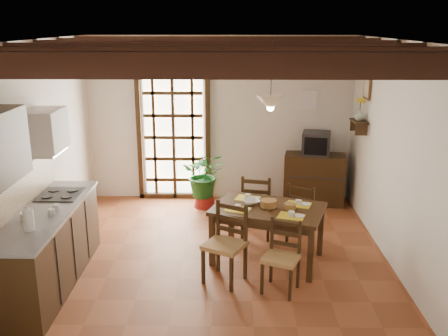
{
  "coord_description": "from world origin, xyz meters",
  "views": [
    {
      "loc": [
        0.21,
        -5.92,
        3.0
      ],
      "look_at": [
        0.1,
        0.4,
        1.15
      ],
      "focal_mm": 40.0,
      "sensor_mm": 36.0,
      "label": 1
    }
  ],
  "objects_px": {
    "chair_near_left": "(225,258)",
    "chair_near_right": "(281,270)",
    "potted_plant": "(204,174)",
    "dining_table": "(268,214)",
    "pendant_lamp": "(271,101)",
    "crt_tv": "(316,144)",
    "kitchen_counter": "(48,246)",
    "sideboard": "(314,179)",
    "chair_far_left": "(257,217)",
    "chair_far_right": "(304,224)"
  },
  "relations": [
    {
      "from": "chair_near_left",
      "to": "chair_near_right",
      "type": "bearing_deg",
      "value": 9.31
    },
    {
      "from": "chair_near_left",
      "to": "potted_plant",
      "type": "xyz_separation_m",
      "value": [
        -0.38,
        2.52,
        0.27
      ]
    },
    {
      "from": "dining_table",
      "to": "pendant_lamp",
      "type": "relative_size",
      "value": 1.86
    },
    {
      "from": "crt_tv",
      "to": "chair_near_right",
      "type": "bearing_deg",
      "value": -94.08
    },
    {
      "from": "kitchen_counter",
      "to": "crt_tv",
      "type": "xyz_separation_m",
      "value": [
        3.57,
        2.82,
        0.58
      ]
    },
    {
      "from": "dining_table",
      "to": "chair_near_right",
      "type": "xyz_separation_m",
      "value": [
        0.1,
        -0.77,
        -0.38
      ]
    },
    {
      "from": "kitchen_counter",
      "to": "chair_near_right",
      "type": "xyz_separation_m",
      "value": [
        2.73,
        -0.14,
        -0.21
      ]
    },
    {
      "from": "dining_table",
      "to": "chair_near_right",
      "type": "bearing_deg",
      "value": -63.9
    },
    {
      "from": "kitchen_counter",
      "to": "sideboard",
      "type": "bearing_deg",
      "value": 38.36
    },
    {
      "from": "dining_table",
      "to": "chair_far_left",
      "type": "bearing_deg",
      "value": 115.97
    },
    {
      "from": "kitchen_counter",
      "to": "chair_far_right",
      "type": "distance_m",
      "value": 3.39
    },
    {
      "from": "chair_near_right",
      "to": "sideboard",
      "type": "bearing_deg",
      "value": 97.35
    },
    {
      "from": "dining_table",
      "to": "crt_tv",
      "type": "xyz_separation_m",
      "value": [
        0.94,
        2.18,
        0.4
      ]
    },
    {
      "from": "chair_near_left",
      "to": "sideboard",
      "type": "height_order",
      "value": "chair_near_left"
    },
    {
      "from": "sideboard",
      "to": "potted_plant",
      "type": "distance_m",
      "value": 1.89
    },
    {
      "from": "chair_near_right",
      "to": "potted_plant",
      "type": "relative_size",
      "value": 0.42
    },
    {
      "from": "kitchen_counter",
      "to": "dining_table",
      "type": "bearing_deg",
      "value": 13.58
    },
    {
      "from": "chair_near_right",
      "to": "sideboard",
      "type": "distance_m",
      "value": 3.08
    },
    {
      "from": "chair_near_left",
      "to": "chair_far_right",
      "type": "relative_size",
      "value": 1.06
    },
    {
      "from": "dining_table",
      "to": "potted_plant",
      "type": "height_order",
      "value": "potted_plant"
    },
    {
      "from": "chair_near_right",
      "to": "potted_plant",
      "type": "height_order",
      "value": "potted_plant"
    },
    {
      "from": "chair_near_right",
      "to": "chair_far_right",
      "type": "height_order",
      "value": "chair_far_right"
    },
    {
      "from": "dining_table",
      "to": "sideboard",
      "type": "xyz_separation_m",
      "value": [
        0.94,
        2.19,
        -0.22
      ]
    },
    {
      "from": "dining_table",
      "to": "chair_near_left",
      "type": "height_order",
      "value": "chair_near_left"
    },
    {
      "from": "chair_far_right",
      "to": "dining_table",
      "type": "bearing_deg",
      "value": 76.0
    },
    {
      "from": "kitchen_counter",
      "to": "potted_plant",
      "type": "bearing_deg",
      "value": 56.81
    },
    {
      "from": "crt_tv",
      "to": "potted_plant",
      "type": "relative_size",
      "value": 0.26
    },
    {
      "from": "kitchen_counter",
      "to": "crt_tv",
      "type": "distance_m",
      "value": 4.58
    },
    {
      "from": "sideboard",
      "to": "chair_near_left",
      "type": "bearing_deg",
      "value": -108.75
    },
    {
      "from": "chair_far_right",
      "to": "potted_plant",
      "type": "xyz_separation_m",
      "value": [
        -1.47,
        1.41,
        0.29
      ]
    },
    {
      "from": "chair_far_left",
      "to": "crt_tv",
      "type": "distance_m",
      "value": 1.91
    },
    {
      "from": "sideboard",
      "to": "crt_tv",
      "type": "relative_size",
      "value": 1.91
    },
    {
      "from": "chair_near_right",
      "to": "chair_far_left",
      "type": "bearing_deg",
      "value": 120.67
    },
    {
      "from": "chair_far_right",
      "to": "sideboard",
      "type": "height_order",
      "value": "chair_far_right"
    },
    {
      "from": "dining_table",
      "to": "crt_tv",
      "type": "relative_size",
      "value": 2.96
    },
    {
      "from": "chair_far_right",
      "to": "potted_plant",
      "type": "bearing_deg",
      "value": -13.46
    },
    {
      "from": "chair_far_right",
      "to": "crt_tv",
      "type": "relative_size",
      "value": 1.69
    },
    {
      "from": "sideboard",
      "to": "pendant_lamp",
      "type": "relative_size",
      "value": 1.2
    },
    {
      "from": "crt_tv",
      "to": "potted_plant",
      "type": "xyz_separation_m",
      "value": [
        -1.87,
        -0.22,
        -0.48
      ]
    },
    {
      "from": "potted_plant",
      "to": "chair_near_right",
      "type": "bearing_deg",
      "value": -69.42
    },
    {
      "from": "crt_tv",
      "to": "pendant_lamp",
      "type": "height_order",
      "value": "pendant_lamp"
    },
    {
      "from": "chair_near_right",
      "to": "pendant_lamp",
      "type": "bearing_deg",
      "value": 119.88
    },
    {
      "from": "kitchen_counter",
      "to": "sideboard",
      "type": "height_order",
      "value": "kitchen_counter"
    },
    {
      "from": "crt_tv",
      "to": "sideboard",
      "type": "bearing_deg",
      "value": 101.79
    },
    {
      "from": "potted_plant",
      "to": "pendant_lamp",
      "type": "relative_size",
      "value": 2.39
    },
    {
      "from": "kitchen_counter",
      "to": "chair_far_left",
      "type": "bearing_deg",
      "value": 29.05
    },
    {
      "from": "chair_near_left",
      "to": "chair_far_right",
      "type": "xyz_separation_m",
      "value": [
        1.09,
        1.11,
        -0.02
      ]
    },
    {
      "from": "kitchen_counter",
      "to": "dining_table",
      "type": "xyz_separation_m",
      "value": [
        2.63,
        0.63,
        0.17
      ]
    },
    {
      "from": "potted_plant",
      "to": "pendant_lamp",
      "type": "distance_m",
      "value": 2.57
    },
    {
      "from": "sideboard",
      "to": "kitchen_counter",
      "type": "bearing_deg",
      "value": -131.96
    }
  ]
}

